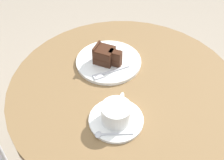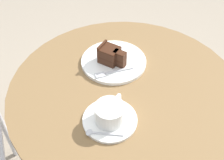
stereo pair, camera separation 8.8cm
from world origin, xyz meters
The scene contains 8 objects.
cafe_table centered at (0.00, 0.00, 0.61)m, with size 0.76×0.76×0.73m.
saucer centered at (-0.15, -0.01, 0.73)m, with size 0.16×0.16×0.01m.
coffee_cup centered at (-0.14, -0.01, 0.77)m, with size 0.12×0.09×0.06m.
teaspoon centered at (-0.20, -0.01, 0.74)m, with size 0.05×0.10×0.00m.
cake_plate centered at (0.09, 0.08, 0.73)m, with size 0.23×0.23×0.01m.
cake_slice centered at (0.08, 0.09, 0.77)m, with size 0.06×0.10×0.06m.
fork centered at (0.03, 0.07, 0.74)m, with size 0.10×0.11×0.00m.
napkin centered at (0.09, 0.06, 0.73)m, with size 0.16×0.16×0.00m.
Camera 2 is at (-0.59, -0.23, 1.38)m, focal length 45.00 mm.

